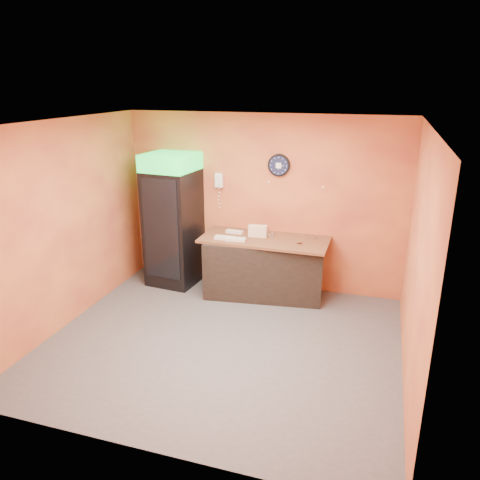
% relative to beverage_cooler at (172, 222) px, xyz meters
% --- Properties ---
extents(floor, '(4.50, 4.50, 0.00)m').
position_rel_beverage_cooler_xyz_m(floor, '(1.41, -1.60, -1.06)').
color(floor, '#47474C').
rests_on(floor, ground).
extents(back_wall, '(4.50, 0.02, 2.80)m').
position_rel_beverage_cooler_xyz_m(back_wall, '(1.41, 0.40, 0.34)').
color(back_wall, orange).
rests_on(back_wall, floor).
extents(left_wall, '(0.02, 4.00, 2.80)m').
position_rel_beverage_cooler_xyz_m(left_wall, '(-0.84, -1.60, 0.34)').
color(left_wall, orange).
rests_on(left_wall, floor).
extents(right_wall, '(0.02, 4.00, 2.80)m').
position_rel_beverage_cooler_xyz_m(right_wall, '(3.66, -1.60, 0.34)').
color(right_wall, orange).
rests_on(right_wall, floor).
extents(ceiling, '(4.50, 4.00, 0.02)m').
position_rel_beverage_cooler_xyz_m(ceiling, '(1.41, -1.60, 1.74)').
color(ceiling, white).
rests_on(ceiling, back_wall).
extents(beverage_cooler, '(0.83, 0.84, 2.18)m').
position_rel_beverage_cooler_xyz_m(beverage_cooler, '(0.00, 0.00, 0.00)').
color(beverage_cooler, black).
rests_on(beverage_cooler, floor).
extents(prep_counter, '(1.90, 1.03, 0.91)m').
position_rel_beverage_cooler_xyz_m(prep_counter, '(1.56, -0.00, -0.61)').
color(prep_counter, black).
rests_on(prep_counter, floor).
extents(wall_clock, '(0.35, 0.06, 0.35)m').
position_rel_beverage_cooler_xyz_m(wall_clock, '(1.67, 0.37, 0.96)').
color(wall_clock, black).
rests_on(wall_clock, back_wall).
extents(wall_phone, '(0.13, 0.11, 0.23)m').
position_rel_beverage_cooler_xyz_m(wall_phone, '(0.70, 0.35, 0.67)').
color(wall_phone, white).
rests_on(wall_phone, back_wall).
extents(butcher_paper, '(1.97, 0.86, 0.04)m').
position_rel_beverage_cooler_xyz_m(butcher_paper, '(1.56, -0.00, -0.14)').
color(butcher_paper, brown).
rests_on(butcher_paper, prep_counter).
extents(sub_roll_stack, '(0.30, 0.12, 0.18)m').
position_rel_beverage_cooler_xyz_m(sub_roll_stack, '(1.44, 0.04, -0.03)').
color(sub_roll_stack, beige).
rests_on(sub_roll_stack, butcher_paper).
extents(wrapped_sandwich_left, '(0.31, 0.13, 0.04)m').
position_rel_beverage_cooler_xyz_m(wrapped_sandwich_left, '(0.99, -0.24, -0.10)').
color(wrapped_sandwich_left, silver).
rests_on(wrapped_sandwich_left, butcher_paper).
extents(wrapped_sandwich_mid, '(0.31, 0.15, 0.04)m').
position_rel_beverage_cooler_xyz_m(wrapped_sandwich_mid, '(1.17, -0.25, -0.10)').
color(wrapped_sandwich_mid, silver).
rests_on(wrapped_sandwich_mid, butcher_paper).
extents(wrapped_sandwich_right, '(0.28, 0.13, 0.04)m').
position_rel_beverage_cooler_xyz_m(wrapped_sandwich_right, '(1.04, 0.11, -0.10)').
color(wrapped_sandwich_right, silver).
rests_on(wrapped_sandwich_right, butcher_paper).
extents(kitchen_tool, '(0.06, 0.06, 0.06)m').
position_rel_beverage_cooler_xyz_m(kitchen_tool, '(1.65, 0.13, -0.09)').
color(kitchen_tool, silver).
rests_on(kitchen_tool, butcher_paper).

